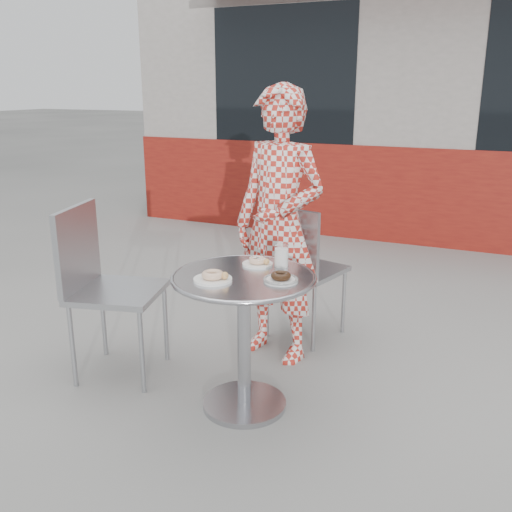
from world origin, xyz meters
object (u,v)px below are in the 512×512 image
at_px(plate_far, 258,262).
at_px(plate_checker, 281,278).
at_px(chair_far, 305,296).
at_px(bistro_table, 244,309).
at_px(plate_near, 213,277).
at_px(chair_left, 118,324).
at_px(milk_cup, 281,256).
at_px(seated_person, 279,227).

relative_size(plate_far, plate_checker, 0.95).
bearing_deg(chair_far, bistro_table, 105.45).
bearing_deg(plate_near, plate_checker, 23.04).
height_order(bistro_table, chair_left, chair_left).
relative_size(plate_near, milk_cup, 1.58).
bearing_deg(chair_far, plate_far, 105.47).
distance_m(chair_left, plate_checker, 1.09).
relative_size(chair_left, milk_cup, 8.39).
xyz_separation_m(chair_far, milk_cup, (0.13, -0.76, 0.50)).
bearing_deg(milk_cup, chair_left, -170.21).
distance_m(chair_left, plate_near, 0.85).
xyz_separation_m(chair_left, seated_person, (0.73, 0.60, 0.51)).
distance_m(seated_person, plate_near, 0.78).
xyz_separation_m(chair_left, milk_cup, (0.93, 0.16, 0.47)).
relative_size(bistro_table, chair_far, 0.81).
bearing_deg(plate_far, seated_person, 98.94).
xyz_separation_m(seated_person, milk_cup, (0.19, -0.44, -0.04)).
bearing_deg(bistro_table, seated_person, 96.70).
height_order(bistro_table, milk_cup, milk_cup).
relative_size(chair_far, chair_left, 0.92).
bearing_deg(seated_person, milk_cup, -52.40).
relative_size(plate_far, milk_cup, 1.35).
relative_size(seated_person, plate_checker, 9.78).
xyz_separation_m(plate_checker, milk_cup, (-0.08, 0.21, 0.04)).
relative_size(plate_near, plate_checker, 1.11).
height_order(chair_left, milk_cup, chair_left).
distance_m(seated_person, milk_cup, 0.48).
height_order(plate_checker, milk_cup, milk_cup).
height_order(bistro_table, plate_near, plate_near).
height_order(plate_far, milk_cup, milk_cup).
xyz_separation_m(chair_far, seated_person, (-0.06, -0.32, 0.53)).
bearing_deg(chair_left, plate_checker, -107.04).
xyz_separation_m(seated_person, plate_checker, (0.27, -0.65, -0.08)).
distance_m(plate_far, plate_checker, 0.27).
bearing_deg(bistro_table, plate_far, 90.79).
xyz_separation_m(plate_near, milk_cup, (0.21, 0.33, 0.04)).
height_order(bistro_table, plate_checker, plate_checker).
xyz_separation_m(chair_far, plate_near, (-0.08, -1.09, 0.46)).
bearing_deg(plate_checker, bistro_table, 178.54).
relative_size(seated_person, plate_near, 8.85).
bearing_deg(seated_person, chair_left, -126.59).
bearing_deg(plate_checker, plate_near, -156.96).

